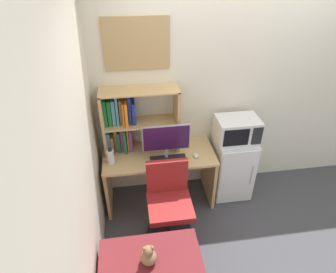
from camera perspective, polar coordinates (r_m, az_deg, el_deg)
wall_back at (r=3.67m, az=18.40°, el=8.70°), size 6.40×0.04×2.60m
wall_left at (r=2.03m, az=-18.32°, el=-14.22°), size 0.04×4.40×2.60m
desk at (r=3.49m, az=-1.70°, el=-6.23°), size 1.28×0.58×0.72m
hutch_bookshelf at (r=3.27m, az=-7.85°, el=3.08°), size 0.85×0.29×0.75m
monitor at (r=3.15m, az=-0.33°, el=-0.67°), size 0.53×0.17×0.43m
keyboard at (r=3.25m, az=0.06°, el=-4.58°), size 0.40×0.16×0.02m
computer_mouse at (r=3.32m, az=5.48°, el=-3.71°), size 0.06×0.09×0.03m
water_bottle at (r=3.24m, az=-11.18°, el=-3.86°), size 0.08×0.08×0.19m
mini_fridge at (r=3.77m, az=12.33°, el=-5.63°), size 0.46×0.50×0.81m
microwave at (r=3.46m, az=13.38°, el=1.39°), size 0.48×0.35×0.28m
desk_chair at (r=3.19m, az=0.20°, el=-13.67°), size 0.52×0.52×0.91m
teddy_bear at (r=2.60m, az=-3.82°, el=-22.30°), size 0.14×0.14×0.21m
wall_corkboard at (r=3.06m, az=-6.21°, el=17.56°), size 0.67×0.02×0.53m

